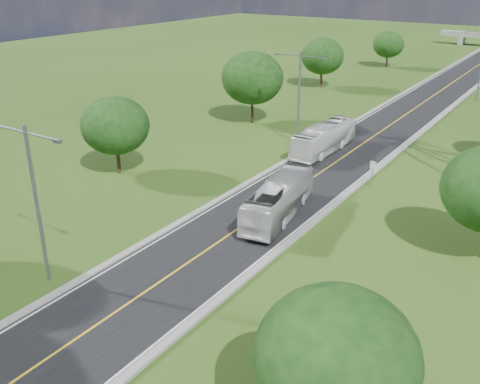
# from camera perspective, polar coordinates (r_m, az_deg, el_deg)

# --- Properties ---
(ground) EXTENTS (260.00, 260.00, 0.00)m
(ground) POSITION_cam_1_polar(r_m,az_deg,el_deg) (70.60, 16.20, 7.16)
(ground) COLOR #2A4A14
(ground) RESTS_ON ground
(road) EXTENTS (8.00, 150.00, 0.06)m
(road) POSITION_cam_1_polar(r_m,az_deg,el_deg) (76.17, 17.64, 8.13)
(road) COLOR black
(road) RESTS_ON ground
(curb_left) EXTENTS (0.50, 150.00, 0.22)m
(curb_left) POSITION_cam_1_polar(r_m,az_deg,el_deg) (77.37, 14.63, 8.75)
(curb_left) COLOR gray
(curb_left) RESTS_ON ground
(curb_right) EXTENTS (0.50, 150.00, 0.22)m
(curb_right) POSITION_cam_1_polar(r_m,az_deg,el_deg) (75.16, 20.75, 7.60)
(curb_right) COLOR gray
(curb_right) RESTS_ON ground
(speed_limit_sign) EXTENTS (0.55, 0.09, 2.40)m
(speed_limit_sign) POSITION_cam_1_polar(r_m,az_deg,el_deg) (48.57, 13.97, 2.36)
(speed_limit_sign) COLOR slate
(speed_limit_sign) RESTS_ON ground
(streetlight_near_left) EXTENTS (5.90, 0.25, 10.00)m
(streetlight_near_left) POSITION_cam_1_polar(r_m,az_deg,el_deg) (33.37, -21.02, -0.07)
(streetlight_near_left) COLOR slate
(streetlight_near_left) RESTS_ON ground
(streetlight_mid_left) EXTENTS (5.90, 0.25, 10.00)m
(streetlight_mid_left) POSITION_cam_1_polar(r_m,az_deg,el_deg) (57.83, 6.32, 10.65)
(streetlight_mid_left) COLOR slate
(streetlight_mid_left) RESTS_ON ground
(tree_lb) EXTENTS (6.30, 6.30, 7.33)m
(tree_lb) POSITION_cam_1_polar(r_m,az_deg,el_deg) (50.72, -13.17, 6.93)
(tree_lb) COLOR black
(tree_lb) RESTS_ON ground
(tree_lc) EXTENTS (7.56, 7.56, 8.79)m
(tree_lc) POSITION_cam_1_polar(r_m,az_deg,el_deg) (66.53, 1.33, 12.07)
(tree_lc) COLOR black
(tree_lc) RESTS_ON ground
(tree_ld) EXTENTS (6.72, 6.72, 7.82)m
(tree_ld) POSITION_cam_1_polar(r_m,az_deg,el_deg) (88.41, 8.79, 14.12)
(tree_ld) COLOR black
(tree_ld) RESTS_ON ground
(tree_le) EXTENTS (5.88, 5.88, 6.84)m
(tree_le) POSITION_cam_1_polar(r_m,az_deg,el_deg) (109.71, 15.56, 14.93)
(tree_le) COLOR black
(tree_le) RESTS_ON ground
(tree_ra) EXTENTS (6.30, 6.30, 7.33)m
(tree_ra) POSITION_cam_1_polar(r_m,az_deg,el_deg) (21.20, 10.23, -16.99)
(tree_ra) COLOR black
(tree_ra) RESTS_ON ground
(bus_outbound) EXTENTS (4.24, 10.80, 2.93)m
(bus_outbound) POSITION_cam_1_polar(r_m,az_deg,el_deg) (41.42, 4.16, -0.74)
(bus_outbound) COLOR silver
(bus_outbound) RESTS_ON road
(bus_inbound) EXTENTS (2.71, 10.61, 2.94)m
(bus_inbound) POSITION_cam_1_polar(r_m,az_deg,el_deg) (56.80, 8.95, 5.68)
(bus_inbound) COLOR white
(bus_inbound) RESTS_ON road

